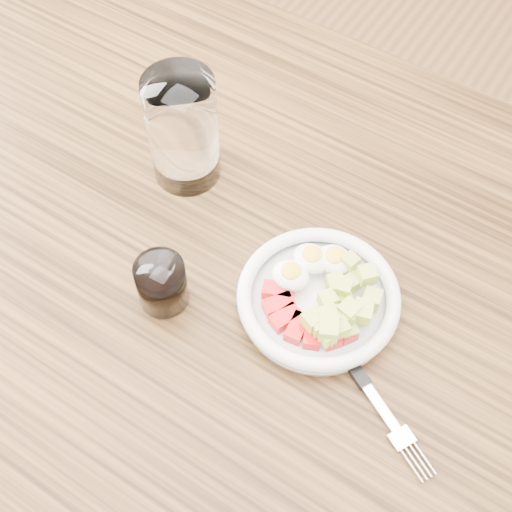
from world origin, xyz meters
The scene contains 6 objects.
ground centered at (0.00, 0.00, 0.00)m, with size 4.00×4.00×0.00m, color brown.
dining_table centered at (0.00, 0.00, 0.67)m, with size 1.50×0.90×0.77m.
bowl centered at (0.08, 0.01, 0.79)m, with size 0.19×0.19×0.05m.
fork centered at (0.16, -0.04, 0.78)m, with size 0.21×0.12×0.01m.
water_glass centered at (-0.17, 0.09, 0.85)m, with size 0.09×0.09×0.16m, color white.
coffee_glass centered at (-0.08, -0.08, 0.80)m, with size 0.06×0.06×0.07m.
Camera 1 is at (0.24, -0.38, 1.52)m, focal length 50.00 mm.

